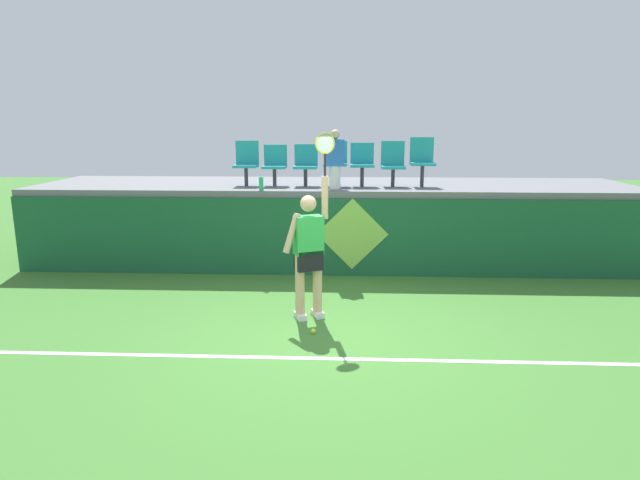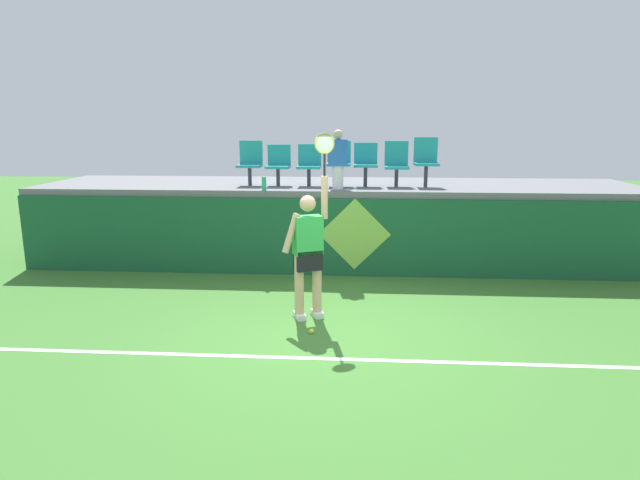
# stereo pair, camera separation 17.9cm
# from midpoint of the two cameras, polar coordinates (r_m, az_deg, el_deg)

# --- Properties ---
(ground_plane) EXTENTS (40.00, 40.00, 0.00)m
(ground_plane) POSITION_cam_midpoint_polar(r_m,az_deg,el_deg) (7.02, 1.33, -10.14)
(ground_plane) COLOR #3D752D
(court_back_wall) EXTENTS (11.51, 0.20, 1.39)m
(court_back_wall) POSITION_cam_midpoint_polar(r_m,az_deg,el_deg) (9.60, 2.16, 0.36)
(court_back_wall) COLOR #195633
(court_back_wall) RESTS_ON ground_plane
(spectator_platform) EXTENTS (11.51, 2.57, 0.12)m
(spectator_platform) POSITION_cam_midpoint_polar(r_m,az_deg,el_deg) (10.70, 2.41, 5.68)
(spectator_platform) COLOR slate
(spectator_platform) RESTS_ON court_back_wall
(court_baseline_stripe) EXTENTS (10.36, 0.08, 0.01)m
(court_baseline_stripe) POSITION_cam_midpoint_polar(r_m,az_deg,el_deg) (6.39, 1.04, -12.43)
(court_baseline_stripe) COLOR white
(court_baseline_stripe) RESTS_ON ground_plane
(tennis_player) EXTENTS (0.71, 0.39, 2.55)m
(tennis_player) POSITION_cam_midpoint_polar(r_m,az_deg,el_deg) (7.37, -0.54, -1.00)
(tennis_player) COLOR white
(tennis_player) RESTS_ON ground_plane
(tennis_ball) EXTENTS (0.07, 0.07, 0.07)m
(tennis_ball) POSITION_cam_midpoint_polar(r_m,az_deg,el_deg) (7.08, -0.16, -9.63)
(tennis_ball) COLOR #D1E533
(tennis_ball) RESTS_ON ground_plane
(water_bottle) EXTENTS (0.08, 0.08, 0.23)m
(water_bottle) POSITION_cam_midpoint_polar(r_m,az_deg,el_deg) (9.64, -5.41, 5.96)
(water_bottle) COLOR #26B272
(water_bottle) RESTS_ON spectator_platform
(stadium_chair_0) EXTENTS (0.44, 0.42, 0.84)m
(stadium_chair_0) POSITION_cam_midpoint_polar(r_m,az_deg,el_deg) (10.42, -6.90, 8.28)
(stadium_chair_0) COLOR #38383D
(stadium_chair_0) RESTS_ON spectator_platform
(stadium_chair_1) EXTENTS (0.44, 0.42, 0.77)m
(stadium_chair_1) POSITION_cam_midpoint_polar(r_m,az_deg,el_deg) (10.33, -3.92, 8.11)
(stadium_chair_1) COLOR #38383D
(stadium_chair_1) RESTS_ON spectator_platform
(stadium_chair_2) EXTENTS (0.44, 0.42, 0.78)m
(stadium_chair_2) POSITION_cam_midpoint_polar(r_m,az_deg,el_deg) (10.26, -0.65, 8.13)
(stadium_chair_2) COLOR #38383D
(stadium_chair_2) RESTS_ON spectator_platform
(stadium_chair_3) EXTENTS (0.44, 0.42, 0.84)m
(stadium_chair_3) POSITION_cam_midpoint_polar(r_m,az_deg,el_deg) (10.23, 2.51, 8.39)
(stadium_chair_3) COLOR #38383D
(stadium_chair_3) RESTS_ON spectator_platform
(stadium_chair_4) EXTENTS (0.44, 0.42, 0.80)m
(stadium_chair_4) POSITION_cam_midpoint_polar(r_m,az_deg,el_deg) (10.23, 5.35, 8.23)
(stadium_chair_4) COLOR #38383D
(stadium_chair_4) RESTS_ON spectator_platform
(stadium_chair_5) EXTENTS (0.44, 0.42, 0.84)m
(stadium_chair_5) POSITION_cam_midpoint_polar(r_m,az_deg,el_deg) (10.27, 8.60, 8.13)
(stadium_chair_5) COLOR #38383D
(stadium_chair_5) RESTS_ON spectator_platform
(stadium_chair_6) EXTENTS (0.44, 0.42, 0.91)m
(stadium_chair_6) POSITION_cam_midpoint_polar(r_m,az_deg,el_deg) (10.32, 11.64, 8.37)
(stadium_chair_6) COLOR #38383D
(stadium_chair_6) RESTS_ON spectator_platform
(spectator_0) EXTENTS (0.34, 0.20, 1.05)m
(spectator_0) POSITION_cam_midpoint_polar(r_m,az_deg,el_deg) (9.76, 2.44, 8.59)
(spectator_0) COLOR white
(spectator_0) RESTS_ON spectator_platform
(wall_signage_mount) EXTENTS (1.27, 0.01, 1.40)m
(wall_signage_mount) POSITION_cam_midpoint_polar(r_m,az_deg,el_deg) (9.66, 4.16, -3.82)
(wall_signage_mount) COLOR #195633
(wall_signage_mount) RESTS_ON ground_plane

